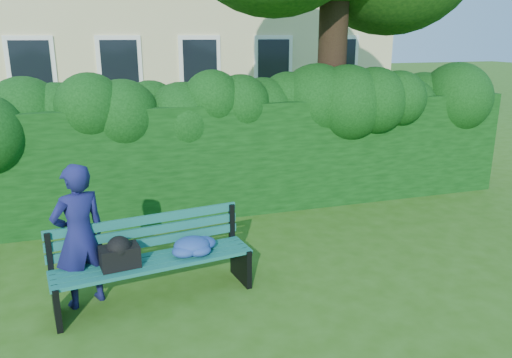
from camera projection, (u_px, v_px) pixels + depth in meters
name	position (u px, v px, depth m)	size (l,w,h in m)	color
ground	(270.00, 262.00, 6.44)	(80.00, 80.00, 0.00)	#2C5613
hedge	(226.00, 156.00, 8.20)	(10.00, 1.00, 1.80)	black
park_bench	(157.00, 255.00, 5.46)	(2.20, 0.85, 0.89)	#115756
man_reading	(79.00, 236.00, 5.24)	(0.57, 0.38, 1.57)	#171951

